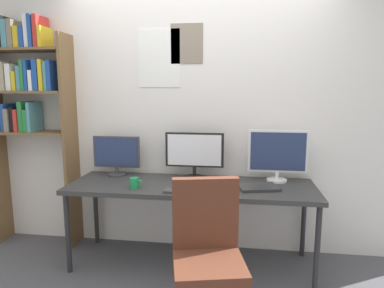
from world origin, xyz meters
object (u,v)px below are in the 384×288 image
object	(u,v)px
office_chair	(207,271)
coffee_mug	(135,183)
laptop_closed	(258,187)
monitor_center	(194,153)
desk	(191,190)
monitor_left	(117,155)
monitor_right	(278,154)
bookshelf	(25,94)
computer_mouse	(228,191)
keyboard_main	(187,191)

from	to	relation	value
office_chair	coffee_mug	bearing A→B (deg)	136.45
office_chair	laptop_closed	bearing A→B (deg)	65.36
monitor_center	desk	bearing A→B (deg)	-90.00
office_chair	monitor_left	xyz separation A→B (m)	(-0.97, 1.04, 0.54)
monitor_right	coffee_mug	world-z (taller)	monitor_right
monitor_left	monitor_center	world-z (taller)	monitor_center
desk	monitor_left	bearing A→B (deg)	164.22
bookshelf	computer_mouse	size ratio (longest dim) A/B	23.31
monitor_center	computer_mouse	distance (m)	0.58
desk	office_chair	xyz separation A→B (m)	(0.22, -0.82, -0.29)
computer_mouse	laptop_closed	size ratio (longest dim) A/B	0.30
monitor_center	laptop_closed	size ratio (longest dim) A/B	1.69
laptop_closed	coffee_mug	distance (m)	1.04
office_chair	monitor_right	world-z (taller)	monitor_right
desk	laptop_closed	distance (m)	0.58
monitor_left	computer_mouse	xyz separation A→B (m)	(1.08, -0.42, -0.19)
monitor_center	coffee_mug	xyz separation A→B (m)	(-0.45, -0.39, -0.20)
bookshelf	office_chair	size ratio (longest dim) A/B	2.26
coffee_mug	computer_mouse	bearing A→B (deg)	-1.98
desk	coffee_mug	world-z (taller)	coffee_mug
monitor_right	laptop_closed	size ratio (longest dim) A/B	1.63
computer_mouse	keyboard_main	bearing A→B (deg)	-176.05
bookshelf	monitor_right	xyz separation A→B (m)	(2.41, -0.02, -0.53)
bookshelf	computer_mouse	xyz separation A→B (m)	(1.99, -0.44, -0.76)
bookshelf	office_chair	xyz separation A→B (m)	(1.89, -1.05, -1.11)
keyboard_main	office_chair	bearing A→B (deg)	-69.40
desk	coffee_mug	size ratio (longest dim) A/B	20.21
monitor_center	keyboard_main	size ratio (longest dim) A/B	1.42
office_chair	computer_mouse	world-z (taller)	office_chair
keyboard_main	computer_mouse	bearing A→B (deg)	3.95
monitor_right	bookshelf	bearing A→B (deg)	179.58
monitor_right	monitor_left	bearing A→B (deg)	-180.00
keyboard_main	computer_mouse	size ratio (longest dim) A/B	3.95
desk	computer_mouse	size ratio (longest dim) A/B	22.32
desk	keyboard_main	distance (m)	0.24
bookshelf	monitor_right	size ratio (longest dim) A/B	4.28
bookshelf	computer_mouse	bearing A→B (deg)	-12.37
desk	coffee_mug	bearing A→B (deg)	-158.35
monitor_center	keyboard_main	bearing A→B (deg)	-90.00
keyboard_main	monitor_right	bearing A→B (deg)	30.49
desk	monitor_center	distance (m)	0.36
desk	monitor_right	bearing A→B (deg)	15.79
monitor_center	coffee_mug	distance (m)	0.63
monitor_left	office_chair	bearing A→B (deg)	-46.75
bookshelf	monitor_center	xyz separation A→B (m)	(1.66, -0.02, -0.53)
monitor_right	computer_mouse	xyz separation A→B (m)	(-0.42, -0.42, -0.23)
coffee_mug	monitor_center	bearing A→B (deg)	40.85
office_chair	monitor_right	size ratio (longest dim) A/B	1.89
office_chair	desk	bearing A→B (deg)	105.16
monitor_left	laptop_closed	xyz separation A→B (m)	(1.33, -0.27, -0.19)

